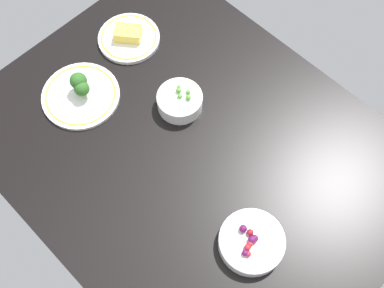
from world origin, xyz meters
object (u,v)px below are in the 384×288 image
Objects in this scene: bowl_berries at (251,242)px; bowl_peas at (180,101)px; plate_broccoli at (81,93)px; plate_cheese at (129,37)px.

bowl_berries is 44.85cm from bowl_peas.
bowl_peas is (41.89, -16.02, 0.59)cm from bowl_berries.
plate_broccoli reaches higher than plate_cheese.
bowl_berries is at bearing 162.90° from plate_cheese.
bowl_berries reaches higher than plate_cheese.
plate_broccoli reaches higher than bowl_berries.
plate_broccoli is 29.30cm from bowl_peas.
plate_broccoli is 64.91cm from bowl_berries.
plate_cheese is at bearing -17.10° from bowl_berries.
bowl_peas reaches higher than bowl_berries.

